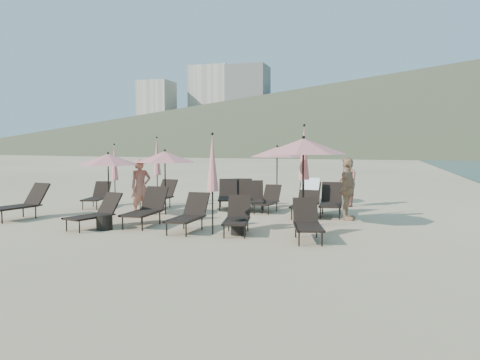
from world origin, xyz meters
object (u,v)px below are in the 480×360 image
(umbrella_open_0, at_px, (108,160))
(umbrella_open_1, at_px, (165,157))
(lounger_11, at_px, (307,198))
(side_table_1, at_px, (238,226))
(umbrella_closed_2, at_px, (115,163))
(lounger_8, at_px, (228,195))
(lounger_5, at_px, (307,221))
(lounger_0, at_px, (21,203))
(umbrella_closed_1, at_px, (304,154))
(beachgoer_a, at_px, (141,187))
(beachgoer_b, at_px, (347,182))
(lounger_12, at_px, (331,201))
(lounger_13, at_px, (241,195))
(lounger_6, at_px, (97,196))
(beachgoer_c, at_px, (348,189))
(lounger_7, at_px, (159,195))
(lounger_2, at_px, (146,208))
(lounger_3, at_px, (189,214))
(side_table_0, at_px, (104,222))
(lounger_10, at_px, (254,197))
(lounger_1, at_px, (96,212))
(umbrella_open_2, at_px, (303,146))
(umbrella_closed_3, at_px, (157,157))
(umbrella_open_3, at_px, (277,152))
(umbrella_closed_0, at_px, (212,164))
(lounger_4, at_px, (237,216))
(lounger_9, at_px, (268,200))

(umbrella_open_0, relative_size, umbrella_open_1, 0.96)
(lounger_11, distance_m, side_table_1, 3.87)
(umbrella_open_1, height_order, umbrella_closed_2, umbrella_closed_2)
(umbrella_open_0, bearing_deg, lounger_8, 48.80)
(lounger_5, distance_m, lounger_8, 6.04)
(lounger_0, bearing_deg, umbrella_closed_1, 25.26)
(beachgoer_a, distance_m, beachgoer_b, 7.44)
(lounger_12, bearing_deg, umbrella_closed_1, -120.75)
(lounger_13, bearing_deg, lounger_6, -176.21)
(umbrella_open_0, relative_size, beachgoer_c, 1.09)
(lounger_7, bearing_deg, lounger_0, -121.84)
(lounger_2, height_order, lounger_3, lounger_2)
(lounger_13, distance_m, umbrella_open_1, 3.27)
(side_table_0, bearing_deg, lounger_13, 67.80)
(lounger_13, xyz_separation_m, umbrella_open_0, (-3.24, -3.41, 1.33))
(lounger_0, distance_m, lounger_10, 7.39)
(lounger_5, relative_size, umbrella_open_1, 0.81)
(lounger_0, xyz_separation_m, lounger_1, (3.12, -0.73, -0.06))
(umbrella_open_2, bearing_deg, umbrella_closed_3, 148.37)
(lounger_8, relative_size, umbrella_open_1, 0.89)
(lounger_12, relative_size, umbrella_open_0, 0.89)
(lounger_10, relative_size, beachgoer_c, 0.98)
(lounger_5, relative_size, lounger_8, 0.91)
(side_table_1, bearing_deg, lounger_1, -176.74)
(lounger_11, height_order, umbrella_open_0, umbrella_open_0)
(umbrella_open_3, distance_m, side_table_0, 7.64)
(lounger_3, bearing_deg, umbrella_closed_3, 124.60)
(lounger_0, bearing_deg, lounger_2, 11.43)
(lounger_3, relative_size, umbrella_closed_1, 0.58)
(lounger_0, bearing_deg, lounger_1, -2.84)
(lounger_13, distance_m, beachgoer_b, 3.93)
(lounger_11, bearing_deg, umbrella_closed_1, -85.91)
(lounger_7, xyz_separation_m, lounger_10, (3.44, 0.33, 0.00))
(lounger_10, height_order, lounger_13, lounger_13)
(lounger_0, distance_m, umbrella_closed_0, 6.60)
(side_table_1, bearing_deg, lounger_4, 113.29)
(lounger_1, relative_size, lounger_12, 0.93)
(lounger_9, xyz_separation_m, umbrella_closed_3, (-4.67, 1.05, 1.39))
(lounger_3, xyz_separation_m, lounger_6, (-5.09, 3.45, -0.02))
(lounger_8, height_order, side_table_1, lounger_8)
(umbrella_closed_2, relative_size, side_table_1, 5.49)
(lounger_7, height_order, umbrella_closed_3, umbrella_closed_3)
(lounger_7, height_order, lounger_12, lounger_12)
(lounger_9, distance_m, umbrella_closed_2, 5.73)
(umbrella_closed_2, distance_m, beachgoer_c, 8.32)
(umbrella_closed_3, xyz_separation_m, beachgoer_a, (0.98, -3.05, -0.90))
(lounger_11, height_order, umbrella_open_3, umbrella_open_3)
(lounger_3, xyz_separation_m, umbrella_closed_3, (-3.57, 5.19, 1.36))
(beachgoer_b, bearing_deg, umbrella_open_1, -77.96)
(lounger_5, xyz_separation_m, lounger_13, (-3.18, 5.05, 0.04))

